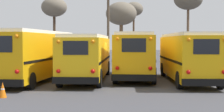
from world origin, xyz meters
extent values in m
plane|color=#424247|center=(0.00, 0.00, 0.00)|extent=(160.00, 160.00, 0.00)
cube|color=#E5A00C|center=(-4.89, -1.06, 1.70)|extent=(2.93, 10.85, 2.75)
cube|color=white|center=(-4.89, -1.06, 3.17)|extent=(2.72, 10.41, 0.20)
cube|color=black|center=(-5.17, -6.46, 0.50)|extent=(2.43, 0.32, 0.36)
cube|color=black|center=(-5.17, -6.43, 2.45)|extent=(1.31, 0.10, 0.82)
sphere|color=red|center=(-4.28, -6.51, 1.08)|extent=(0.22, 0.22, 0.22)
sphere|color=orange|center=(-4.28, -6.51, 2.85)|extent=(0.18, 0.18, 0.18)
cube|color=black|center=(-6.09, -0.99, 1.49)|extent=(0.57, 10.51, 0.14)
cube|color=black|center=(-3.70, -1.12, 1.49)|extent=(0.57, 10.51, 0.14)
cylinder|color=black|center=(-5.79, 3.07, 0.46)|extent=(0.33, 0.94, 0.93)
cylinder|color=black|center=(-3.58, 2.95, 0.46)|extent=(0.33, 0.94, 0.93)
cylinder|color=black|center=(-4.00, -5.18, 0.46)|extent=(0.33, 0.94, 0.93)
cube|color=yellow|center=(-1.63, -0.60, 1.59)|extent=(2.67, 9.93, 2.43)
cube|color=white|center=(-1.63, -0.60, 2.90)|extent=(2.47, 9.53, 0.20)
cube|color=black|center=(-1.49, -5.57, 0.55)|extent=(2.45, 0.27, 0.36)
cube|color=black|center=(-1.50, -5.55, 2.25)|extent=(1.32, 0.07, 0.73)
sphere|color=red|center=(-2.39, -5.61, 1.04)|extent=(0.22, 0.22, 0.22)
sphere|color=orange|center=(-2.39, -5.61, 2.58)|extent=(0.18, 0.18, 0.18)
sphere|color=red|center=(-0.59, -5.56, 1.04)|extent=(0.22, 0.22, 0.22)
sphere|color=orange|center=(-0.59, -5.56, 2.58)|extent=(0.18, 0.18, 0.18)
cube|color=black|center=(-2.84, -0.63, 1.40)|extent=(0.29, 9.67, 0.14)
cube|color=black|center=(-0.42, -0.57, 1.40)|extent=(0.29, 9.67, 0.14)
cylinder|color=black|center=(-2.85, 3.00, 0.53)|extent=(0.31, 1.07, 1.06)
cylinder|color=black|center=(-0.61, 3.06, 0.53)|extent=(0.31, 1.07, 1.06)
cylinder|color=black|center=(-2.65, -4.27, 0.53)|extent=(0.31, 1.07, 1.06)
cylinder|color=black|center=(-0.41, -4.20, 0.53)|extent=(0.31, 1.07, 1.06)
cube|color=#E5A00C|center=(1.63, 1.04, 1.66)|extent=(2.75, 9.68, 2.60)
cube|color=white|center=(1.63, 1.04, 3.06)|extent=(2.54, 9.29, 0.20)
cube|color=black|center=(1.50, -3.80, 0.54)|extent=(2.54, 0.27, 0.36)
cube|color=black|center=(1.50, -3.78, 2.37)|extent=(1.37, 0.07, 0.78)
sphere|color=red|center=(0.57, -3.79, 1.08)|extent=(0.22, 0.22, 0.22)
sphere|color=orange|center=(0.57, -3.79, 2.74)|extent=(0.18, 0.18, 0.18)
sphere|color=red|center=(2.43, -3.84, 1.08)|extent=(0.22, 0.22, 0.22)
sphere|color=orange|center=(2.43, -3.84, 2.74)|extent=(0.18, 0.18, 0.18)
cube|color=black|center=(0.38, 1.07, 1.47)|extent=(0.28, 9.42, 0.14)
cube|color=black|center=(2.89, 1.01, 1.47)|extent=(0.28, 9.42, 0.14)
cylinder|color=black|center=(0.57, 4.58, 0.52)|extent=(0.31, 1.04, 1.03)
cylinder|color=black|center=(2.89, 4.51, 0.52)|extent=(0.31, 1.04, 1.03)
cylinder|color=black|center=(0.37, -2.43, 0.52)|extent=(0.31, 1.04, 1.03)
cylinder|color=black|center=(2.70, -2.50, 0.52)|extent=(0.31, 1.04, 1.03)
cube|color=#EAAA0F|center=(4.89, -0.87, 1.62)|extent=(2.91, 9.55, 2.56)
cube|color=white|center=(4.89, -0.87, 3.00)|extent=(2.70, 9.16, 0.20)
cube|color=black|center=(5.16, -5.62, 0.52)|extent=(2.43, 0.34, 0.36)
cube|color=black|center=(5.16, -5.60, 2.32)|extent=(1.31, 0.10, 0.77)
sphere|color=red|center=(4.27, -5.68, 1.04)|extent=(0.22, 0.22, 0.22)
sphere|color=orange|center=(4.27, -5.68, 2.68)|extent=(0.18, 0.18, 0.18)
sphere|color=red|center=(6.05, -5.58, 1.04)|extent=(0.22, 0.22, 0.22)
sphere|color=orange|center=(6.05, -5.58, 2.68)|extent=(0.18, 0.18, 0.18)
cube|color=black|center=(3.70, -0.94, 1.43)|extent=(0.55, 9.23, 0.14)
cube|color=black|center=(6.09, -0.80, 1.43)|extent=(0.55, 9.23, 0.14)
cylinder|color=black|center=(3.59, 2.48, 0.49)|extent=(0.33, 0.99, 0.97)
cylinder|color=black|center=(5.81, 2.60, 0.49)|extent=(0.33, 0.99, 0.97)
cylinder|color=black|center=(3.98, -4.35, 0.49)|extent=(0.33, 0.99, 0.97)
cylinder|color=black|center=(6.19, -4.22, 0.49)|extent=(0.33, 0.99, 0.97)
cylinder|color=brown|center=(-1.43, 12.79, 4.17)|extent=(0.26, 0.26, 8.34)
cylinder|color=brown|center=(8.06, 21.53, 3.49)|extent=(0.32, 0.32, 6.98)
cylinder|color=brown|center=(-0.23, 16.11, 2.40)|extent=(0.41, 0.41, 4.79)
ellipsoid|color=#6B6051|center=(-0.23, 16.11, 5.76)|extent=(3.52, 3.52, 2.64)
cylinder|color=brown|center=(1.12, 21.02, 3.03)|extent=(0.24, 0.24, 6.06)
ellipsoid|color=#6B6051|center=(1.12, 21.02, 6.72)|extent=(2.42, 2.42, 1.81)
cylinder|color=#473323|center=(-9.61, 22.52, 3.12)|extent=(0.36, 0.36, 6.25)
ellipsoid|color=#6B6051|center=(-9.61, 22.52, 7.20)|extent=(3.45, 3.45, 2.59)
cylinder|color=#939399|center=(-8.89, 7.84, 0.70)|extent=(0.06, 0.06, 1.40)
cylinder|color=#939399|center=(-6.35, 7.84, 0.70)|extent=(0.06, 0.06, 1.40)
cylinder|color=#939399|center=(-3.81, 7.84, 0.70)|extent=(0.06, 0.06, 1.40)
cylinder|color=#939399|center=(-1.27, 7.84, 0.70)|extent=(0.06, 0.06, 1.40)
cylinder|color=#939399|center=(1.27, 7.84, 0.70)|extent=(0.06, 0.06, 1.40)
cylinder|color=#939399|center=(3.81, 7.84, 0.70)|extent=(0.06, 0.06, 1.40)
cylinder|color=#939399|center=(6.35, 7.84, 0.70)|extent=(0.06, 0.06, 1.40)
cylinder|color=#939399|center=(8.89, 7.84, 0.70)|extent=(0.06, 0.06, 1.40)
cylinder|color=#939399|center=(0.00, 7.84, 1.40)|extent=(17.79, 0.04, 0.04)
cone|color=orange|center=(-4.46, -7.89, 0.36)|extent=(0.36, 0.36, 0.72)
cylinder|color=white|center=(-4.46, -7.89, 0.39)|extent=(0.17, 0.17, 0.07)
camera|label=1|loc=(1.77, -23.11, 2.59)|focal=55.00mm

